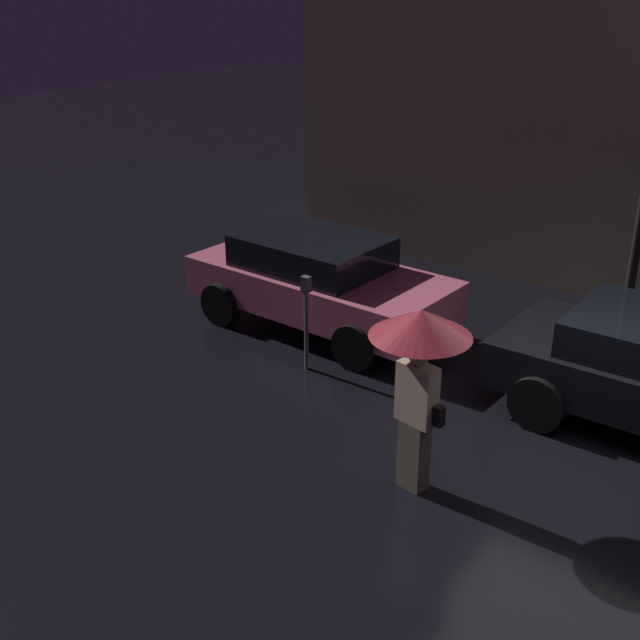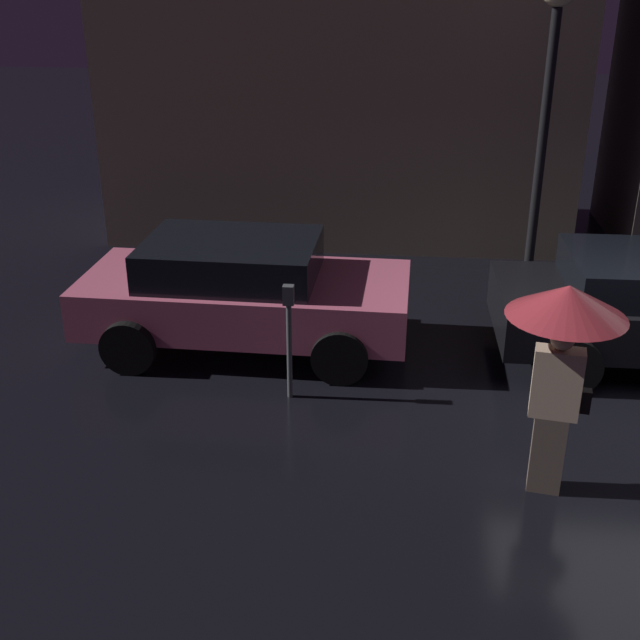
{
  "view_description": "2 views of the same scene",
  "coord_description": "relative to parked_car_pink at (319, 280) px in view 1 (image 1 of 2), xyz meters",
  "views": [
    {
      "loc": [
        2.42,
        -7.78,
        5.11
      ],
      "look_at": [
        -3.32,
        -0.23,
        0.95
      ],
      "focal_mm": 45.0,
      "sensor_mm": 36.0,
      "label": 1
    },
    {
      "loc": [
        -2.61,
        -7.92,
        4.56
      ],
      "look_at": [
        -3.38,
        -0.25,
        1.1
      ],
      "focal_mm": 45.0,
      "sensor_mm": 36.0,
      "label": 2
    }
  ],
  "objects": [
    {
      "name": "ground_plane",
      "position": [
        4.53,
        -1.34,
        -0.75
      ],
      "size": [
        60.0,
        60.0,
        0.0
      ],
      "primitive_type": "plane",
      "color": "black"
    },
    {
      "name": "parked_car_pink",
      "position": [
        0.0,
        0.0,
        0.0
      ],
      "size": [
        4.14,
        2.02,
        1.42
      ],
      "rotation": [
        0.0,
        0.0,
        -0.02
      ],
      "color": "#DB6684",
      "rests_on": "ground"
    },
    {
      "name": "pedestrian_with_umbrella",
      "position": [
        3.4,
        -2.79,
        0.88
      ],
      "size": [
        1.04,
        1.04,
        2.07
      ],
      "rotation": [
        0.0,
        0.0,
        2.98
      ],
      "color": "#66564C",
      "rests_on": "ground"
    },
    {
      "name": "parking_meter",
      "position": [
        0.78,
        -1.3,
        0.09
      ],
      "size": [
        0.12,
        0.1,
        1.37
      ],
      "color": "#4C5154",
      "rests_on": "ground"
    }
  ]
}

